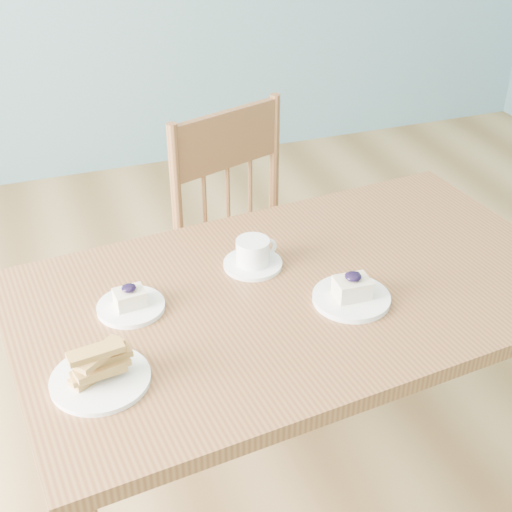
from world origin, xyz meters
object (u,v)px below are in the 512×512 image
(cheesecake_plate_far, at_px, (131,303))
(coffee_cup, at_px, (253,255))
(biscotti_plate, at_px, (99,370))
(dining_table, at_px, (299,311))
(cheesecake_plate_near, at_px, (352,294))
(dining_chair, at_px, (255,256))

(cheesecake_plate_far, height_order, coffee_cup, coffee_cup)
(cheesecake_plate_far, distance_m, biscotti_plate, 0.24)
(dining_table, bearing_deg, cheesecake_plate_near, -50.46)
(dining_table, bearing_deg, cheesecake_plate_far, 167.13)
(dining_chair, bearing_deg, dining_table, -116.92)
(dining_chair, xyz_separation_m, cheesecake_plate_far, (-0.47, -0.48, 0.26))
(biscotti_plate, bearing_deg, dining_table, 18.60)
(dining_table, distance_m, coffee_cup, 0.18)
(dining_chair, xyz_separation_m, biscotti_plate, (-0.57, -0.69, 0.28))
(cheesecake_plate_far, xyz_separation_m, coffee_cup, (0.32, 0.07, 0.01))
(cheesecake_plate_far, distance_m, coffee_cup, 0.33)
(coffee_cup, bearing_deg, cheesecake_plate_near, -59.46)
(biscotti_plate, bearing_deg, coffee_cup, 34.46)
(cheesecake_plate_far, bearing_deg, cheesecake_plate_near, -16.15)
(dining_table, bearing_deg, coffee_cup, 114.54)
(dining_table, xyz_separation_m, coffee_cup, (-0.07, 0.12, 0.10))
(dining_table, xyz_separation_m, cheesecake_plate_far, (-0.39, 0.05, 0.09))
(cheesecake_plate_near, relative_size, cheesecake_plate_far, 1.17)
(cheesecake_plate_near, height_order, coffee_cup, cheesecake_plate_near)
(biscotti_plate, bearing_deg, dining_chair, 50.39)
(dining_chair, height_order, cheesecake_plate_far, dining_chair)
(dining_chair, distance_m, biscotti_plate, 0.94)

